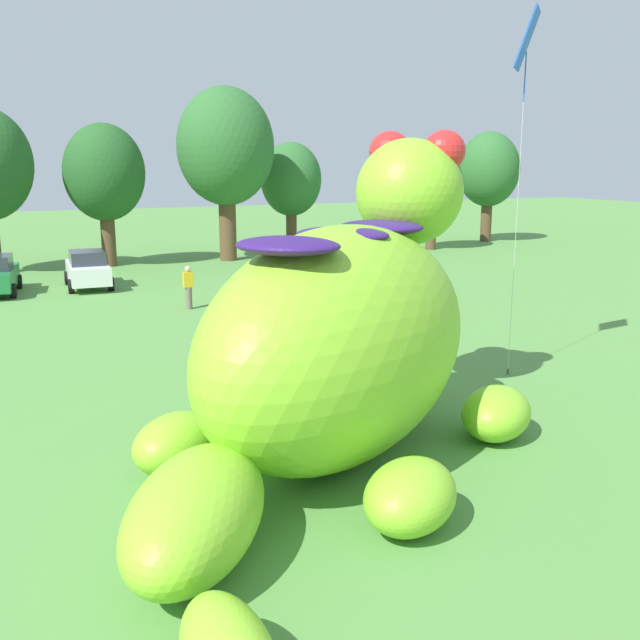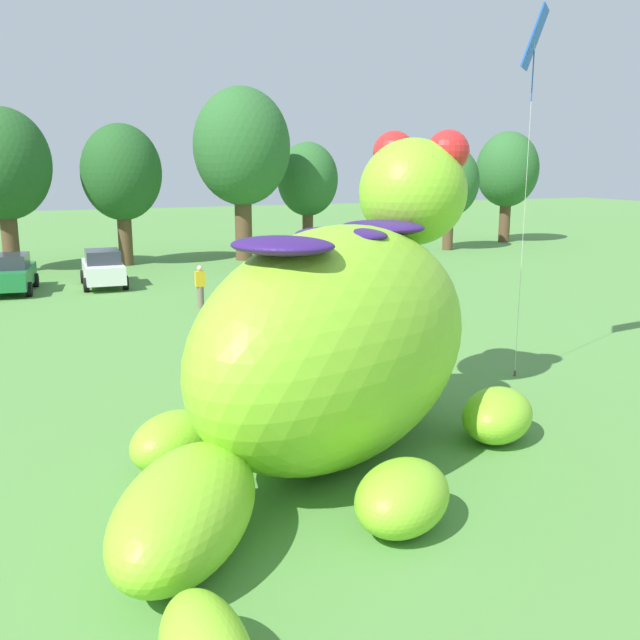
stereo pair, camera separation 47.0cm
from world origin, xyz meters
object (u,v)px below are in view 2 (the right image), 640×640
at_px(spectator_mid_field, 200,287).
at_px(tethered_flying_kite, 535,45).
at_px(car_white, 103,268).
at_px(spectator_near_inflatable, 337,275).
at_px(giant_inflatable_creature, 341,340).
at_px(car_green, 11,273).

bearing_deg(spectator_mid_field, tethered_flying_kite, -65.66).
distance_m(car_white, spectator_near_inflatable, 10.98).
bearing_deg(giant_inflatable_creature, car_white, 95.11).
bearing_deg(car_white, giant_inflatable_creature, -84.89).
relative_size(car_green, spectator_mid_field, 2.51).
bearing_deg(car_green, tethered_flying_kite, -56.82).
relative_size(giant_inflatable_creature, spectator_mid_field, 6.46).
relative_size(spectator_mid_field, tethered_flying_kite, 0.18).
bearing_deg(spectator_near_inflatable, tethered_flying_kite, -92.89).
relative_size(giant_inflatable_creature, spectator_near_inflatable, 6.46).
bearing_deg(car_green, giant_inflatable_creature, -74.99).
distance_m(giant_inflatable_creature, spectator_mid_field, 15.54).
xyz_separation_m(car_white, tethered_flying_kite, (8.57, -19.21, 7.66)).
height_order(spectator_mid_field, tethered_flying_kite, tethered_flying_kite).
distance_m(car_green, spectator_mid_field, 9.61).
height_order(giant_inflatable_creature, spectator_near_inflatable, giant_inflatable_creature).
bearing_deg(car_green, spectator_near_inflatable, -23.99).
height_order(giant_inflatable_creature, spectator_mid_field, giant_inflatable_creature).
height_order(car_white, spectator_near_inflatable, car_white).
distance_m(giant_inflatable_creature, spectator_near_inflatable, 17.88).
bearing_deg(car_white, car_green, -179.03).
height_order(giant_inflatable_creature, car_green, giant_inflatable_creature).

